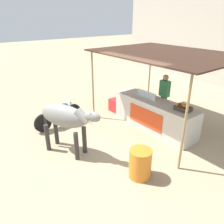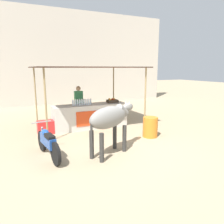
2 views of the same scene
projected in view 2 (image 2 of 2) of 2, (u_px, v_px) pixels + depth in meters
name	position (u px, v px, depth m)	size (l,w,h in m)	color
ground_plane	(113.00, 144.00, 7.06)	(60.00, 60.00, 0.00)	tan
building_wall_far	(56.00, 58.00, 14.23)	(16.00, 0.50, 6.11)	beige
stall_counter	(90.00, 116.00, 8.91)	(3.00, 0.82, 0.96)	beige
stall_awning	(87.00, 69.00, 8.81)	(4.20, 3.20, 2.45)	#382319
water_bottle_row	(82.00, 102.00, 8.61)	(0.79, 0.07, 0.25)	silver
fruit_crate	(112.00, 101.00, 9.28)	(0.44, 0.32, 0.18)	#3F3326
vendor_behind_counter	(79.00, 105.00, 9.41)	(0.34, 0.22, 1.65)	#383842
cooler_box	(46.00, 127.00, 8.13)	(0.60, 0.44, 0.48)	red
water_barrel	(150.00, 127.00, 7.70)	(0.52, 0.52, 0.71)	orange
cow	(110.00, 119.00, 6.01)	(1.80, 1.10, 1.44)	gray
motorcycle_parked	(48.00, 142.00, 5.92)	(0.55, 1.79, 0.90)	black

